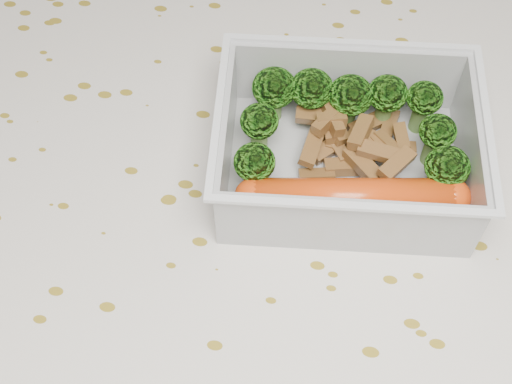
# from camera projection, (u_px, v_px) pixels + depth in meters

# --- Properties ---
(dining_table) EXTENTS (1.40, 0.90, 0.75)m
(dining_table) POSITION_uv_depth(u_px,v_px,m) (256.00, 272.00, 0.52)
(dining_table) COLOR brown
(dining_table) RESTS_ON ground
(tablecloth) EXTENTS (1.46, 0.96, 0.19)m
(tablecloth) POSITION_uv_depth(u_px,v_px,m) (256.00, 239.00, 0.48)
(tablecloth) COLOR silver
(tablecloth) RESTS_ON dining_table
(lunch_container) EXTENTS (0.17, 0.14, 0.06)m
(lunch_container) POSITION_uv_depth(u_px,v_px,m) (346.00, 154.00, 0.45)
(lunch_container) COLOR silver
(lunch_container) RESTS_ON tablecloth
(broccoli_florets) EXTENTS (0.14, 0.09, 0.04)m
(broccoli_florets) POSITION_uv_depth(u_px,v_px,m) (345.00, 116.00, 0.45)
(broccoli_florets) COLOR #608C3F
(broccoli_florets) RESTS_ON lunch_container
(meat_pile) EXTENTS (0.08, 0.07, 0.03)m
(meat_pile) POSITION_uv_depth(u_px,v_px,m) (352.00, 141.00, 0.46)
(meat_pile) COLOR brown
(meat_pile) RESTS_ON lunch_container
(sausage) EXTENTS (0.14, 0.04, 0.02)m
(sausage) POSITION_uv_depth(u_px,v_px,m) (352.00, 198.00, 0.43)
(sausage) COLOR #CA3D0D
(sausage) RESTS_ON lunch_container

